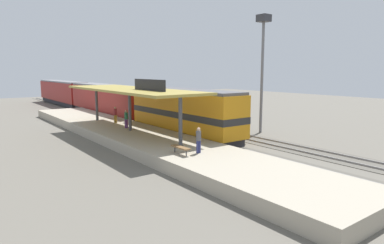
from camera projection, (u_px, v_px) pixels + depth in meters
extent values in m
plane|color=#666056|center=(189.00, 132.00, 34.80)|extent=(120.00, 120.00, 0.00)
cube|color=#565249|center=(173.00, 134.00, 33.62)|extent=(3.20, 110.00, 0.04)
cube|color=gray|center=(167.00, 134.00, 33.18)|extent=(0.10, 110.00, 0.16)
cube|color=gray|center=(179.00, 133.00, 34.04)|extent=(0.10, 110.00, 0.16)
cube|color=#565249|center=(208.00, 129.00, 36.34)|extent=(3.20, 110.00, 0.04)
cube|color=gray|center=(203.00, 130.00, 35.90)|extent=(0.10, 110.00, 0.16)
cube|color=gray|center=(213.00, 128.00, 36.76)|extent=(0.10, 110.00, 0.16)
cube|color=#A89E89|center=(131.00, 135.00, 30.83)|extent=(6.00, 44.00, 0.90)
cylinder|color=#47474C|center=(180.00, 121.00, 24.16)|extent=(0.28, 0.28, 3.60)
cylinder|color=#47474C|center=(130.00, 111.00, 30.49)|extent=(0.28, 0.28, 3.60)
cylinder|color=#47474C|center=(97.00, 104.00, 36.83)|extent=(0.28, 0.28, 3.60)
cube|color=#A38E3D|center=(129.00, 90.00, 30.21)|extent=(5.20, 18.00, 0.20)
cube|color=black|center=(149.00, 85.00, 27.27)|extent=(0.12, 4.80, 0.90)
cylinder|color=#333338|center=(186.00, 153.00, 21.47)|extent=(0.07, 0.07, 0.42)
cylinder|color=#333338|center=(175.00, 149.00, 22.50)|extent=(0.07, 0.07, 0.42)
cube|color=brown|center=(180.00, 147.00, 21.95)|extent=(0.44, 1.70, 0.08)
cube|color=#28282D|center=(183.00, 132.00, 32.06)|extent=(2.60, 13.60, 0.70)
cube|color=orange|center=(183.00, 110.00, 31.75)|extent=(2.90, 14.40, 3.50)
cube|color=#515156|center=(183.00, 90.00, 31.46)|extent=(2.78, 14.11, 0.24)
cube|color=#282828|center=(183.00, 113.00, 31.79)|extent=(2.93, 14.43, 0.56)
cube|color=#28282D|center=(108.00, 113.00, 46.32)|extent=(2.60, 19.20, 0.70)
cube|color=maroon|center=(107.00, 99.00, 46.02)|extent=(2.90, 20.00, 3.30)
cube|color=slate|center=(107.00, 86.00, 45.75)|extent=(2.78, 19.60, 0.24)
cube|color=#28282D|center=(63.00, 102.00, 62.79)|extent=(2.60, 19.20, 0.70)
cube|color=maroon|center=(62.00, 91.00, 62.49)|extent=(2.90, 20.00, 3.30)
cube|color=slate|center=(62.00, 82.00, 62.22)|extent=(2.78, 19.60, 0.24)
cube|color=#28282D|center=(193.00, 122.00, 38.41)|extent=(2.50, 11.20, 0.70)
cube|color=#4C564C|center=(193.00, 108.00, 38.16)|extent=(2.80, 12.00, 2.60)
cube|color=#3D453D|center=(193.00, 95.00, 37.94)|extent=(2.69, 11.76, 0.24)
cylinder|color=slate|center=(262.00, 79.00, 33.84)|extent=(0.28, 0.28, 11.00)
cube|color=#333338|center=(264.00, 18.00, 32.96)|extent=(1.10, 1.10, 0.70)
cylinder|color=olive|center=(115.00, 119.00, 35.00)|extent=(0.16, 0.16, 0.84)
cylinder|color=olive|center=(116.00, 119.00, 35.11)|extent=(0.16, 0.16, 0.84)
cylinder|color=maroon|center=(115.00, 112.00, 34.94)|extent=(0.34, 0.34, 0.64)
sphere|color=tan|center=(115.00, 108.00, 34.88)|extent=(0.23, 0.23, 0.23)
cylinder|color=navy|center=(197.00, 147.00, 22.23)|extent=(0.16, 0.16, 0.84)
cylinder|color=navy|center=(200.00, 147.00, 22.34)|extent=(0.16, 0.16, 0.84)
cylinder|color=#4C4C51|center=(199.00, 136.00, 22.17)|extent=(0.34, 0.34, 0.64)
sphere|color=tan|center=(199.00, 129.00, 22.11)|extent=(0.23, 0.23, 0.23)
cylinder|color=#663375|center=(126.00, 124.00, 31.96)|extent=(0.16, 0.16, 0.84)
cylinder|color=#663375|center=(127.00, 123.00, 32.06)|extent=(0.16, 0.16, 0.84)
cylinder|color=#23603D|center=(126.00, 116.00, 31.90)|extent=(0.34, 0.34, 0.64)
sphere|color=tan|center=(126.00, 111.00, 31.83)|extent=(0.23, 0.23, 0.23)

